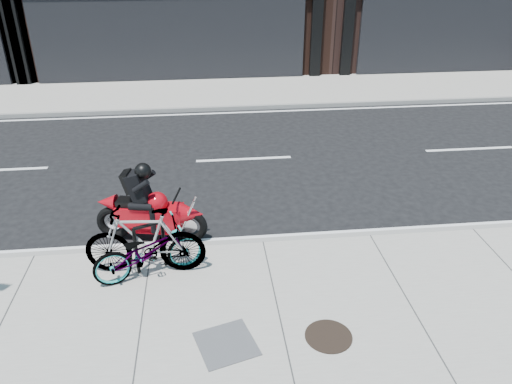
{
  "coord_description": "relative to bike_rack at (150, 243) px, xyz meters",
  "views": [
    {
      "loc": [
        -0.95,
        -9.52,
        5.12
      ],
      "look_at": [
        -0.08,
        -1.51,
        0.9
      ],
      "focal_mm": 35.0,
      "sensor_mm": 36.0,
      "label": 1
    }
  ],
  "objects": [
    {
      "name": "ground",
      "position": [
        1.93,
        2.6,
        -0.64
      ],
      "size": [
        120.0,
        120.0,
        0.0
      ],
      "primitive_type": "plane",
      "color": "black",
      "rests_on": "ground"
    },
    {
      "name": "sidewalk_near",
      "position": [
        1.93,
        -2.4,
        -0.58
      ],
      "size": [
        60.0,
        6.0,
        0.13
      ],
      "primitive_type": "cube",
      "color": "gray",
      "rests_on": "ground"
    },
    {
      "name": "sidewalk_far",
      "position": [
        1.93,
        10.35,
        -0.58
      ],
      "size": [
        60.0,
        3.5,
        0.13
      ],
      "primitive_type": "cube",
      "color": "gray",
      "rests_on": "ground"
    },
    {
      "name": "bike_rack",
      "position": [
        0.0,
        0.0,
        0.0
      ],
      "size": [
        0.49,
        0.22,
        0.87
      ],
      "rotation": [
        0.0,
        0.0,
        0.37
      ],
      "color": "black",
      "rests_on": "sidewalk_near"
    },
    {
      "name": "bicycle_front",
      "position": [
        -0.01,
        -0.17,
        -0.04
      ],
      "size": [
        1.89,
        1.14,
        0.94
      ],
      "primitive_type": "imported",
      "rotation": [
        0.0,
        0.0,
        1.88
      ],
      "color": "gray",
      "rests_on": "sidewalk_near"
    },
    {
      "name": "bicycle_rear",
      "position": [
        -0.07,
        -0.05,
        0.07
      ],
      "size": [
        1.99,
        0.72,
        1.17
      ],
      "primitive_type": "imported",
      "rotation": [
        0.0,
        0.0,
        4.63
      ],
      "color": "gray",
      "rests_on": "sidewalk_near"
    },
    {
      "name": "motorcycle",
      "position": [
        0.0,
        1.1,
        -0.01
      ],
      "size": [
        2.08,
        0.8,
        1.56
      ],
      "rotation": [
        0.0,
        0.0,
        -0.2
      ],
      "color": "black",
      "rests_on": "ground"
    },
    {
      "name": "manhole_cover",
      "position": [
        2.54,
        -1.86,
        -0.5
      ],
      "size": [
        0.68,
        0.68,
        0.02
      ],
      "primitive_type": "cylinder",
      "rotation": [
        0.0,
        0.0,
        -0.03
      ],
      "color": "black",
      "rests_on": "sidewalk_near"
    },
    {
      "name": "utility_grate",
      "position": [
        1.12,
        -1.85,
        -0.5
      ],
      "size": [
        0.93,
        0.93,
        0.02
      ],
      "primitive_type": "cube",
      "rotation": [
        0.0,
        0.0,
        0.29
      ],
      "color": "#48484A",
      "rests_on": "sidewalk_near"
    }
  ]
}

